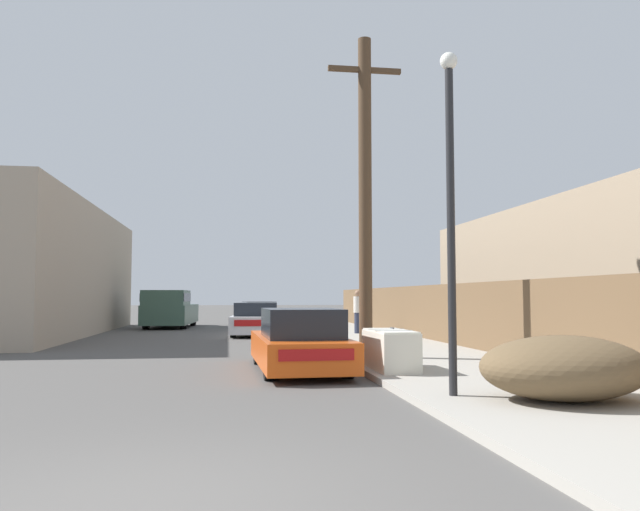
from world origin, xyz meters
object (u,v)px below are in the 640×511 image
object	(u,v)px
pickup_truck	(170,309)
utility_pole	(365,191)
street_lamp	(451,195)
brush_pile	(563,368)
discarded_fridge	(390,350)
car_parked_far	(259,314)
car_parked_mid	(256,320)
pedestrian	(358,311)
parked_sports_car_red	(299,343)

from	to	relation	value
pickup_truck	utility_pole	size ratio (longest dim) A/B	0.74
street_lamp	brush_pile	xyz separation A→B (m)	(1.35, -0.63, -2.47)
discarded_fridge	brush_pile	xyz separation A→B (m)	(1.42, -3.89, 0.06)
car_parked_far	brush_pile	distance (m)	25.12
car_parked_mid	street_lamp	distance (m)	16.55
street_lamp	car_parked_far	bearing A→B (deg)	93.81
pickup_truck	discarded_fridge	bearing A→B (deg)	110.78
car_parked_mid	car_parked_far	distance (m)	8.09
brush_pile	pickup_truck	bearing A→B (deg)	107.52
brush_pile	utility_pole	bearing A→B (deg)	101.71
street_lamp	pedestrian	size ratio (longest dim) A/B	3.03
parked_sports_car_red	utility_pole	size ratio (longest dim) A/B	0.60
utility_pole	brush_pile	distance (m)	7.46
car_parked_mid	street_lamp	bearing A→B (deg)	-78.33
pickup_truck	brush_pile	bearing A→B (deg)	111.30
parked_sports_car_red	pickup_truck	xyz separation A→B (m)	(-4.32, 18.68, 0.34)
parked_sports_car_red	car_parked_far	xyz separation A→B (m)	(0.13, 20.11, 0.02)
parked_sports_car_red	pickup_truck	size ratio (longest dim) A/B	0.81
discarded_fridge	street_lamp	distance (m)	4.12
discarded_fridge	car_parked_mid	world-z (taller)	car_parked_mid
pickup_truck	utility_pole	distance (m)	18.39
car_parked_far	brush_pile	xyz separation A→B (m)	(2.97, -24.94, -0.04)
discarded_fridge	parked_sports_car_red	xyz separation A→B (m)	(-1.68, 0.95, 0.08)
utility_pole	brush_pile	xyz separation A→B (m)	(1.34, -6.45, -3.51)
utility_pole	parked_sports_car_red	bearing A→B (deg)	-137.57
parked_sports_car_red	pickup_truck	distance (m)	19.18
street_lamp	brush_pile	size ratio (longest dim) A/B	2.18
discarded_fridge	car_parked_far	xyz separation A→B (m)	(-1.55, 21.06, 0.10)
street_lamp	brush_pile	bearing A→B (deg)	-25.04
car_parked_far	pedestrian	bearing A→B (deg)	-73.79
car_parked_far	brush_pile	world-z (taller)	car_parked_far
utility_pole	street_lamp	distance (m)	5.91
car_parked_mid	pickup_truck	bearing A→B (deg)	125.13
street_lamp	pedestrian	xyz separation A→B (m)	(1.79, 15.15, -2.06)
discarded_fridge	pedestrian	xyz separation A→B (m)	(1.86, 11.90, 0.47)
car_parked_far	utility_pole	world-z (taller)	utility_pole
car_parked_far	street_lamp	distance (m)	24.49
street_lamp	brush_pile	world-z (taller)	street_lamp
parked_sports_car_red	car_parked_mid	bearing A→B (deg)	90.25
discarded_fridge	parked_sports_car_red	distance (m)	1.93
car_parked_far	street_lamp	world-z (taller)	street_lamp
discarded_fridge	street_lamp	size ratio (longest dim) A/B	0.35
discarded_fridge	car_parked_far	world-z (taller)	car_parked_far
car_parked_mid	pickup_truck	xyz separation A→B (m)	(-3.97, 6.64, 0.31)
brush_pile	discarded_fridge	bearing A→B (deg)	110.10
car_parked_far	car_parked_mid	bearing A→B (deg)	-97.62
pedestrian	utility_pole	bearing A→B (deg)	-100.74
utility_pole	brush_pile	size ratio (longest dim) A/B	3.32
car_parked_far	pickup_truck	bearing A→B (deg)	-166.40
discarded_fridge	brush_pile	world-z (taller)	brush_pile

